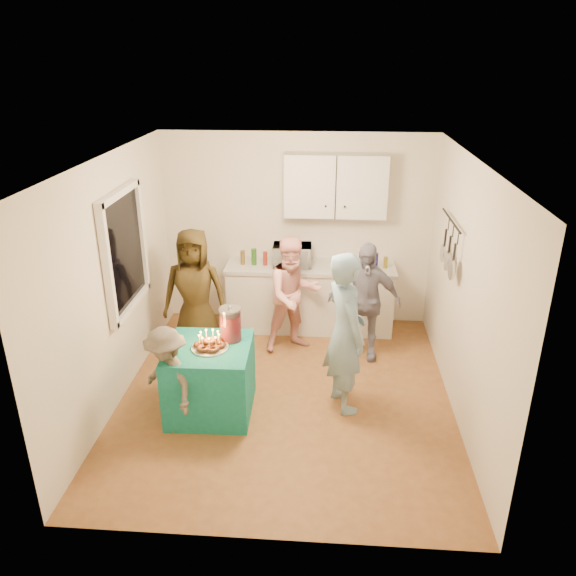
# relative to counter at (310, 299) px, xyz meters

# --- Properties ---
(floor) EXTENTS (4.00, 4.00, 0.00)m
(floor) POSITION_rel_counter_xyz_m (-0.20, -1.70, -0.43)
(floor) COLOR brown
(floor) RESTS_ON ground
(ceiling) EXTENTS (4.00, 4.00, 0.00)m
(ceiling) POSITION_rel_counter_xyz_m (-0.20, -1.70, 2.17)
(ceiling) COLOR white
(ceiling) RESTS_ON floor
(back_wall) EXTENTS (3.60, 3.60, 0.00)m
(back_wall) POSITION_rel_counter_xyz_m (-0.20, 0.30, 0.87)
(back_wall) COLOR silver
(back_wall) RESTS_ON floor
(left_wall) EXTENTS (4.00, 4.00, 0.00)m
(left_wall) POSITION_rel_counter_xyz_m (-2.00, -1.70, 0.87)
(left_wall) COLOR silver
(left_wall) RESTS_ON floor
(right_wall) EXTENTS (4.00, 4.00, 0.00)m
(right_wall) POSITION_rel_counter_xyz_m (1.60, -1.70, 0.87)
(right_wall) COLOR silver
(right_wall) RESTS_ON floor
(window_night) EXTENTS (0.04, 1.00, 1.20)m
(window_night) POSITION_rel_counter_xyz_m (-1.97, -1.40, 1.12)
(window_night) COLOR black
(window_night) RESTS_ON left_wall
(counter) EXTENTS (2.20, 0.58, 0.86)m
(counter) POSITION_rel_counter_xyz_m (0.00, 0.00, 0.00)
(counter) COLOR white
(counter) RESTS_ON floor
(countertop) EXTENTS (2.24, 0.62, 0.05)m
(countertop) POSITION_rel_counter_xyz_m (0.00, -0.00, 0.46)
(countertop) COLOR beige
(countertop) RESTS_ON counter
(upper_cabinet) EXTENTS (1.30, 0.30, 0.80)m
(upper_cabinet) POSITION_rel_counter_xyz_m (0.30, 0.15, 1.52)
(upper_cabinet) COLOR white
(upper_cabinet) RESTS_ON back_wall
(pot_rack) EXTENTS (0.12, 1.00, 0.60)m
(pot_rack) POSITION_rel_counter_xyz_m (1.52, -1.00, 1.17)
(pot_rack) COLOR black
(pot_rack) RESTS_ON right_wall
(microwave) EXTENTS (0.52, 0.36, 0.28)m
(microwave) POSITION_rel_counter_xyz_m (-0.24, 0.00, 0.62)
(microwave) COLOR white
(microwave) RESTS_ON countertop
(party_table) EXTENTS (0.87, 0.87, 0.76)m
(party_table) POSITION_rel_counter_xyz_m (-0.96, -2.02, -0.05)
(party_table) COLOR #127A69
(party_table) RESTS_ON floor
(donut_cake) EXTENTS (0.38, 0.38, 0.18)m
(donut_cake) POSITION_rel_counter_xyz_m (-0.94, -2.04, 0.42)
(donut_cake) COLOR #381C0C
(donut_cake) RESTS_ON party_table
(punch_jar) EXTENTS (0.22, 0.22, 0.34)m
(punch_jar) POSITION_rel_counter_xyz_m (-0.76, -1.85, 0.50)
(punch_jar) COLOR #B70E26
(punch_jar) RESTS_ON party_table
(man_birthday) EXTENTS (0.63, 0.75, 1.74)m
(man_birthday) POSITION_rel_counter_xyz_m (0.42, -1.82, 0.44)
(man_birthday) COLOR #83A7BF
(man_birthday) RESTS_ON floor
(woman_back_left) EXTENTS (0.80, 0.53, 1.61)m
(woman_back_left) POSITION_rel_counter_xyz_m (-1.39, -0.76, 0.37)
(woman_back_left) COLOR brown
(woman_back_left) RESTS_ON floor
(woman_back_center) EXTENTS (0.89, 0.81, 1.49)m
(woman_back_center) POSITION_rel_counter_xyz_m (-0.19, -0.60, 0.31)
(woman_back_center) COLOR pink
(woman_back_center) RESTS_ON floor
(woman_back_right) EXTENTS (0.89, 0.40, 1.49)m
(woman_back_right) POSITION_rel_counter_xyz_m (0.68, -0.74, 0.32)
(woman_back_right) COLOR #130F34
(woman_back_right) RESTS_ON floor
(child_near_left) EXTENTS (0.81, 0.81, 1.12)m
(child_near_left) POSITION_rel_counter_xyz_m (-1.31, -2.35, 0.13)
(child_near_left) COLOR #554D44
(child_near_left) RESTS_ON floor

